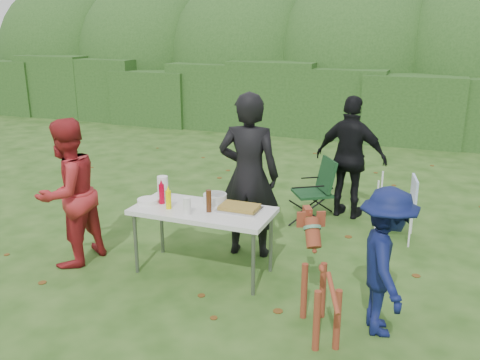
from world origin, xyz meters
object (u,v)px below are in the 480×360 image
(dog, at_px, (321,284))
(mustard_bottle, at_px, (168,200))
(folding_table, at_px, (203,214))
(paper_towel_roll, at_px, (163,187))
(lawn_chair, at_px, (395,207))
(beer_bottle, at_px, (209,201))
(camping_chair, at_px, (312,190))
(person_black_puffy, at_px, (351,158))
(person_red_jacket, at_px, (68,193))
(person_cook, at_px, (249,176))
(child, at_px, (385,262))
(ketchup_bottle, at_px, (162,194))

(dog, relative_size, mustard_bottle, 4.97)
(folding_table, xyz_separation_m, paper_towel_roll, (-0.56, 0.15, 0.18))
(folding_table, height_order, lawn_chair, lawn_chair)
(beer_bottle, bearing_deg, camping_chair, 73.41)
(folding_table, relative_size, beer_bottle, 6.25)
(person_black_puffy, relative_size, beer_bottle, 7.17)
(folding_table, xyz_separation_m, person_red_jacket, (-1.50, -0.32, 0.15))
(person_black_puffy, distance_m, dog, 3.04)
(folding_table, xyz_separation_m, person_cook, (0.28, 0.65, 0.28))
(person_cook, distance_m, dog, 1.83)
(child, bearing_deg, ketchup_bottle, 62.26)
(ketchup_bottle, distance_m, paper_towel_roll, 0.17)
(ketchup_bottle, distance_m, beer_bottle, 0.59)
(lawn_chair, bearing_deg, mustard_bottle, 30.14)
(camping_chair, bearing_deg, mustard_bottle, 30.18)
(person_black_puffy, distance_m, lawn_chair, 1.00)
(mustard_bottle, relative_size, beer_bottle, 0.83)
(person_red_jacket, height_order, person_black_puffy, person_black_puffy)
(person_black_puffy, relative_size, lawn_chair, 2.08)
(person_black_puffy, bearing_deg, mustard_bottle, 68.57)
(dog, relative_size, paper_towel_roll, 3.82)
(dog, bearing_deg, person_black_puffy, -21.23)
(person_cook, xyz_separation_m, child, (1.67, -1.10, -0.30))
(person_cook, height_order, dog, person_cook)
(person_cook, bearing_deg, camping_chair, -116.33)
(person_cook, distance_m, camping_chair, 1.52)
(lawn_chair, bearing_deg, beer_bottle, 35.49)
(ketchup_bottle, bearing_deg, person_red_jacket, -162.92)
(folding_table, relative_size, paper_towel_roll, 5.77)
(mustard_bottle, bearing_deg, person_cook, 51.09)
(person_cook, relative_size, child, 1.45)
(person_cook, xyz_separation_m, person_red_jacket, (-1.78, -0.96, -0.13))
(folding_table, distance_m, ketchup_bottle, 0.52)
(ketchup_bottle, relative_size, paper_towel_roll, 0.85)
(mustard_bottle, xyz_separation_m, paper_towel_roll, (-0.22, 0.27, 0.03))
(person_cook, height_order, person_black_puffy, person_cook)
(lawn_chair, relative_size, paper_towel_roll, 3.18)
(camping_chair, bearing_deg, folding_table, 36.90)
(folding_table, bearing_deg, beer_bottle, -29.98)
(paper_towel_roll, bearing_deg, person_cook, 30.55)
(lawn_chair, bearing_deg, camping_chair, -23.35)
(child, distance_m, mustard_bottle, 2.32)
(lawn_chair, relative_size, beer_bottle, 3.45)
(folding_table, relative_size, lawn_chair, 1.81)
(person_red_jacket, height_order, camping_chair, person_red_jacket)
(folding_table, distance_m, dog, 1.61)
(beer_bottle, bearing_deg, ketchup_bottle, 175.22)
(folding_table, height_order, ketchup_bottle, ketchup_bottle)
(person_red_jacket, distance_m, ketchup_bottle, 1.05)
(child, bearing_deg, beer_bottle, 60.55)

